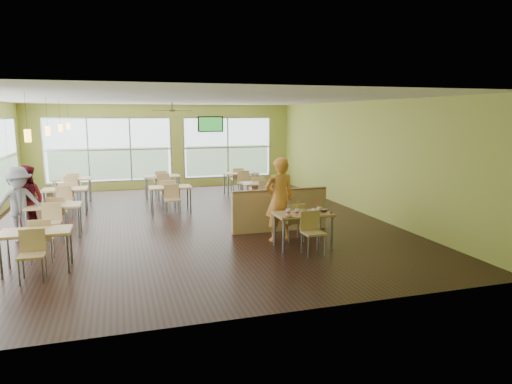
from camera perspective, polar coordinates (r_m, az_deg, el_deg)
room at (r=11.97m, az=-8.59°, el=3.72°), size 12.00×12.04×3.20m
window_bays at (r=14.95m, az=-20.45°, el=3.90°), size 9.24×10.24×2.38m
main_table at (r=9.78m, az=5.89°, el=-3.29°), size 1.22×1.52×0.87m
half_wall_divider at (r=11.13m, az=2.99°, el=-2.25°), size 2.40×0.14×1.04m
dining_tables at (r=13.69m, az=-13.89°, el=0.18°), size 6.92×8.72×0.87m
pendant_lights at (r=12.55m, az=-23.88°, el=7.19°), size 0.11×7.31×0.86m
ceiling_fan at (r=14.89m, az=-10.43°, el=9.99°), size 1.25×1.25×0.29m
tv_backwall at (r=18.03m, az=-5.71°, el=8.43°), size 1.00×0.07×0.60m
man_plaid at (r=10.18m, az=2.94°, el=-0.93°), size 0.72×0.50×1.89m
patron_maroon at (r=11.95m, az=-26.67°, el=-0.95°), size 0.99×0.90×1.66m
patron_grey at (r=11.49m, az=-27.50°, el=-1.34°), size 1.24×0.98×1.68m
cup_blue at (r=9.46m, az=4.03°, el=-2.52°), size 0.10×0.10×0.36m
cup_yellow at (r=9.51m, az=5.15°, el=-2.49°), size 0.10×0.10×0.35m
cup_red_near at (r=9.59m, az=7.27°, el=-2.44°), size 0.09×0.09×0.34m
cup_red_far at (r=9.72m, az=7.90°, el=-2.26°), size 0.10×0.10×0.36m
food_basket at (r=9.93m, az=8.28°, el=-2.26°), size 0.25×0.25×0.06m
ketchup_cup at (r=9.78m, az=9.39°, el=-2.59°), size 0.06×0.06×0.02m
wrapper_left at (r=9.33m, az=4.13°, el=-3.02°), size 0.19×0.18×0.04m
wrapper_mid at (r=9.94m, az=5.91°, el=-2.23°), size 0.21×0.19×0.05m
wrapper_right at (r=9.56m, az=7.64°, el=-2.81°), size 0.15×0.14×0.03m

